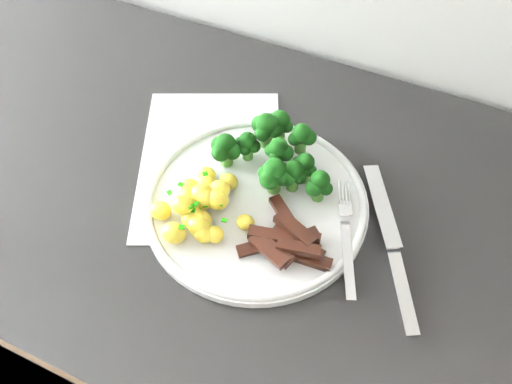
# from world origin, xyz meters

# --- Properties ---
(counter) EXTENTS (2.52, 0.63, 0.94)m
(counter) POSITION_xyz_m (-0.04, 1.66, 0.47)
(counter) COLOR black
(counter) RESTS_ON ground
(recipe_paper) EXTENTS (0.30, 0.35, 0.00)m
(recipe_paper) POSITION_xyz_m (-0.13, 1.69, 0.94)
(recipe_paper) COLOR white
(recipe_paper) RESTS_ON counter
(plate) EXTENTS (0.30, 0.30, 0.02)m
(plate) POSITION_xyz_m (-0.04, 1.65, 0.95)
(plate) COLOR white
(plate) RESTS_ON counter
(broccoli) EXTENTS (0.18, 0.14, 0.07)m
(broccoli) POSITION_xyz_m (-0.04, 1.71, 0.99)
(broccoli) COLOR #366B21
(broccoli) RESTS_ON plate
(potatoes) EXTENTS (0.13, 0.13, 0.04)m
(potatoes) POSITION_xyz_m (-0.09, 1.60, 0.97)
(potatoes) COLOR #F9ED53
(potatoes) RESTS_ON plate
(beef_strips) EXTENTS (0.12, 0.11, 0.03)m
(beef_strips) POSITION_xyz_m (0.03, 1.60, 0.96)
(beef_strips) COLOR black
(beef_strips) RESTS_ON plate
(fork) EXTENTS (0.08, 0.17, 0.02)m
(fork) POSITION_xyz_m (0.10, 1.63, 0.96)
(fork) COLOR silver
(fork) RESTS_ON plate
(knife) EXTENTS (0.14, 0.23, 0.03)m
(knife) POSITION_xyz_m (0.16, 1.63, 0.95)
(knife) COLOR silver
(knife) RESTS_ON plate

